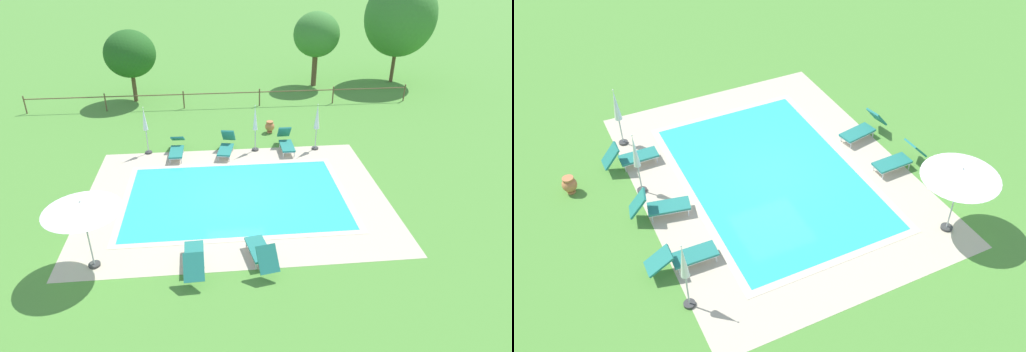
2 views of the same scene
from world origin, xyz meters
The scene contains 18 objects.
ground_plane centered at (0.00, 0.00, 0.00)m, with size 160.00×160.00×0.00m, color #518E38.
pool_deck_paving centered at (0.00, 0.00, 0.00)m, with size 11.63×8.65×0.01m, color beige.
swimming_pool_water centered at (0.00, 0.00, 0.01)m, with size 8.28×5.31×0.01m, color #2DB7C6.
pool_coping_rim centered at (0.00, 0.00, 0.01)m, with size 8.76×5.79×0.01m.
sun_lounger_north_near_steps centered at (-0.20, 3.93, 0.40)m, with size 0.95×1.93×1.00m.
sun_lounger_north_mid centered at (-1.50, -4.08, 0.39)m, with size 0.67×1.94×0.93m.
sun_lounger_north_far centered at (2.63, 4.07, 0.39)m, with size 0.60×1.87×0.98m.
sun_lounger_north_end centered at (0.55, -3.99, 0.39)m, with size 0.94×1.95×0.97m.
sun_lounger_south_near_corner centered at (-2.49, 3.96, 0.36)m, with size 0.64×2.05×0.78m.
patio_umbrella_open_foreground centered at (-4.58, -3.65, 2.16)m, with size 2.26×2.26×2.37m.
patio_umbrella_closed_row_west centered at (-3.85, 4.33, 1.48)m, with size 0.32×0.32×2.28m.
patio_umbrella_closed_row_mid_west centered at (4.04, 4.00, 1.47)m, with size 0.32×0.32×2.25m.
patio_umbrella_closed_row_mid_east centered at (1.17, 4.14, 1.41)m, with size 0.32×0.32×2.26m.
terracotta_urn_near_fence centered at (2.13, 6.23, 0.33)m, with size 0.48×0.48×0.61m.
perimeter_fence centered at (-0.21, 10.37, 0.71)m, with size 22.55×0.08×1.05m.
tree_far_west centered at (11.81, 14.51, 4.32)m, with size 4.66×4.66×6.88m.
tree_west_mid centered at (6.17, 14.14, 3.36)m, with size 3.02×3.02×4.82m.
tree_centre centered at (-5.50, 12.02, 2.88)m, with size 3.04×3.04×4.26m.
Camera 1 is at (-0.67, -14.50, 8.86)m, focal length 30.45 mm.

